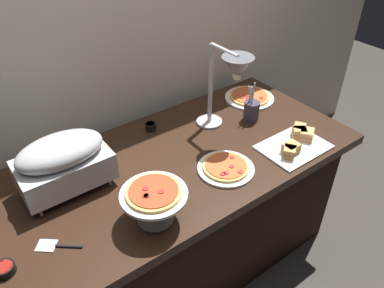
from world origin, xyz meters
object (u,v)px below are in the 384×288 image
(chafing_dish, at_px, (63,161))
(sandwich_platter, at_px, (296,142))
(heat_lamp, at_px, (232,74))
(pizza_plate_front, at_px, (249,97))
(pizza_plate_center, at_px, (226,168))
(serving_spatula, at_px, (57,246))
(sauce_cup_far, at_px, (5,269))
(pizza_plate_raised_stand, at_px, (154,196))
(sauce_cup_near, at_px, (151,126))
(utensil_holder, at_px, (251,111))

(chafing_dish, xyz_separation_m, sandwich_platter, (1.03, -0.38, -0.13))
(heat_lamp, relative_size, pizza_plate_front, 1.55)
(heat_lamp, distance_m, pizza_plate_front, 0.54)
(pizza_plate_center, bearing_deg, serving_spatula, 177.33)
(chafing_dish, bearing_deg, sauce_cup_far, -140.67)
(pizza_plate_raised_stand, bearing_deg, chafing_dish, 118.17)
(heat_lamp, height_order, serving_spatula, heat_lamp)
(pizza_plate_center, bearing_deg, pizza_plate_raised_stand, -170.98)
(pizza_plate_front, relative_size, sauce_cup_near, 5.23)
(pizza_plate_raised_stand, relative_size, utensil_holder, 1.14)
(heat_lamp, bearing_deg, sauce_cup_near, 135.92)
(pizza_plate_front, relative_size, sauce_cup_far, 4.14)
(pizza_plate_center, distance_m, sandwich_platter, 0.41)
(heat_lamp, xyz_separation_m, pizza_plate_front, (0.36, 0.21, -0.34))
(pizza_plate_raised_stand, distance_m, utensil_holder, 0.87)
(pizza_plate_front, xyz_separation_m, utensil_holder, (-0.16, -0.17, 0.05))
(sandwich_platter, xyz_separation_m, sauce_cup_far, (-1.36, 0.10, -0.00))
(heat_lamp, height_order, pizza_plate_raised_stand, heat_lamp)
(chafing_dish, height_order, sauce_cup_near, chafing_dish)
(pizza_plate_front, xyz_separation_m, pizza_plate_raised_stand, (-0.97, -0.48, 0.11))
(pizza_plate_front, bearing_deg, sandwich_platter, -106.79)
(pizza_plate_front, bearing_deg, pizza_plate_center, -142.59)
(pizza_plate_center, bearing_deg, sandwich_platter, -9.57)
(chafing_dish, distance_m, sauce_cup_near, 0.56)
(chafing_dish, relative_size, pizza_plate_front, 1.29)
(pizza_plate_center, bearing_deg, heat_lamp, 47.29)
(pizza_plate_front, distance_m, sandwich_platter, 0.51)
(pizza_plate_front, bearing_deg, chafing_dish, -174.91)
(pizza_plate_center, bearing_deg, chafing_dish, 153.40)
(sauce_cup_far, height_order, serving_spatula, sauce_cup_far)
(sandwich_platter, bearing_deg, serving_spatula, 174.98)
(sandwich_platter, height_order, sauce_cup_far, sandwich_platter)
(utensil_holder, relative_size, serving_spatula, 1.50)
(sandwich_platter, height_order, utensil_holder, utensil_holder)
(pizza_plate_front, bearing_deg, utensil_holder, -132.09)
(chafing_dish, height_order, utensil_holder, chafing_dish)
(pizza_plate_center, xyz_separation_m, sauce_cup_near, (-0.11, 0.49, 0.01))
(pizza_plate_raised_stand, relative_size, serving_spatula, 1.70)
(serving_spatula, bearing_deg, pizza_plate_center, -2.67)
(chafing_dish, height_order, pizza_plate_center, chafing_dish)
(heat_lamp, distance_m, pizza_plate_raised_stand, 0.70)
(pizza_plate_center, relative_size, sandwich_platter, 0.79)
(sandwich_platter, bearing_deg, chafing_dish, 159.63)
(sauce_cup_near, relative_size, sauce_cup_far, 0.79)
(sandwich_platter, bearing_deg, pizza_plate_raised_stand, 179.97)
(sauce_cup_far, distance_m, serving_spatula, 0.18)
(pizza_plate_center, bearing_deg, utensil_holder, 32.12)
(utensil_holder, bearing_deg, pizza_plate_raised_stand, -158.98)
(heat_lamp, bearing_deg, pizza_plate_center, -132.71)
(pizza_plate_front, distance_m, sauce_cup_far, 1.56)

